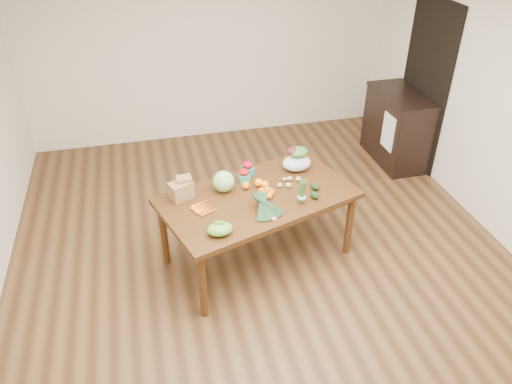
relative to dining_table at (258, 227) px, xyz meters
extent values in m
plane|color=brown|center=(0.05, -0.11, -0.38)|extent=(6.00, 6.00, 0.00)
cube|color=white|center=(0.05, 2.89, 0.98)|extent=(5.00, 0.02, 2.70)
cube|color=#41280F|center=(0.00, 0.00, 0.00)|extent=(2.01, 1.49, 0.75)
cube|color=black|center=(2.53, 1.49, 0.68)|extent=(0.02, 1.00, 2.10)
cube|color=black|center=(2.27, 1.53, 0.10)|extent=(0.52, 1.02, 0.94)
cube|color=white|center=(2.01, 1.29, 0.18)|extent=(0.02, 0.28, 0.45)
sphere|color=#9DD77C|center=(-0.29, 0.16, 0.48)|extent=(0.21, 0.21, 0.21)
sphere|color=#E9590E|center=(-0.08, 0.14, 0.41)|extent=(0.08, 0.08, 0.08)
sphere|color=orange|center=(0.05, 0.15, 0.42)|extent=(0.08, 0.08, 0.08)
sphere|color=orange|center=(0.10, 0.11, 0.41)|extent=(0.08, 0.08, 0.08)
ellipsoid|color=#649F35|center=(-0.45, -0.49, 0.42)|extent=(0.22, 0.17, 0.10)
ellipsoid|color=tan|center=(0.24, 0.09, 0.40)|extent=(0.05, 0.05, 0.04)
ellipsoid|color=#DDBF7F|center=(0.32, 0.07, 0.40)|extent=(0.06, 0.05, 0.05)
ellipsoid|color=tan|center=(0.37, 0.18, 0.40)|extent=(0.06, 0.05, 0.05)
ellipsoid|color=tan|center=(0.32, 0.18, 0.39)|extent=(0.05, 0.04, 0.04)
ellipsoid|color=tan|center=(0.45, 0.15, 0.40)|extent=(0.06, 0.05, 0.05)
ellipsoid|color=black|center=(0.50, -0.17, 0.41)|extent=(0.09, 0.11, 0.06)
ellipsoid|color=black|center=(0.55, -0.03, 0.41)|extent=(0.10, 0.12, 0.07)
camera|label=1|loc=(-0.96, -3.77, 2.97)|focal=35.00mm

